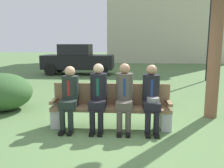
% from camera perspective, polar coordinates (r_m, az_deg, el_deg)
% --- Properties ---
extents(ground_plane, '(80.00, 80.00, 0.00)m').
position_cam_1_polar(ground_plane, '(4.70, 1.85, -11.70)').
color(ground_plane, '#537342').
extents(park_bench, '(2.43, 0.44, 0.90)m').
position_cam_1_polar(park_bench, '(4.88, -0.28, -5.45)').
color(park_bench, brown).
rests_on(park_bench, ground).
extents(seated_man_leftmost, '(0.34, 0.72, 1.27)m').
position_cam_1_polar(seated_man_leftmost, '(4.82, -10.29, -2.46)').
color(seated_man_leftmost, '#1E2823').
rests_on(seated_man_leftmost, ground).
extents(seated_man_centerleft, '(0.34, 0.72, 1.33)m').
position_cam_1_polar(seated_man_centerleft, '(4.70, -3.38, -2.24)').
color(seated_man_centerleft, black).
rests_on(seated_man_centerleft, ground).
extents(seated_man_centerright, '(0.34, 0.72, 1.33)m').
position_cam_1_polar(seated_man_centerright, '(4.67, 3.04, -2.30)').
color(seated_man_centerright, '#4C473D').
rests_on(seated_man_centerright, ground).
extents(seated_man_rightmost, '(0.34, 0.72, 1.31)m').
position_cam_1_polar(seated_man_rightmost, '(4.68, 9.56, -2.56)').
color(seated_man_rightmost, black).
rests_on(seated_man_rightmost, ground).
extents(shrub_near_bench, '(1.06, 0.97, 0.66)m').
position_cam_1_polar(shrub_near_bench, '(6.80, 9.25, -2.11)').
color(shrub_near_bench, '#2B732C').
rests_on(shrub_near_bench, ground).
extents(shrub_mid_lawn, '(1.55, 1.42, 0.97)m').
position_cam_1_polar(shrub_mid_lawn, '(6.72, -25.20, -1.75)').
color(shrub_mid_lawn, '#33572C').
rests_on(shrub_mid_lawn, ground).
extents(parked_car_near, '(3.93, 1.76, 1.68)m').
position_cam_1_polar(parked_car_near, '(13.34, -8.30, 5.94)').
color(parked_car_near, black).
rests_on(parked_car_near, ground).
extents(street_lamp, '(0.24, 0.24, 4.00)m').
position_cam_1_polar(street_lamp, '(11.74, 22.64, 12.50)').
color(street_lamp, black).
rests_on(street_lamp, ground).
extents(building_backdrop, '(11.19, 7.97, 11.68)m').
position_cam_1_polar(building_backdrop, '(24.97, 12.63, 19.18)').
color(building_backdrop, beige).
rests_on(building_backdrop, ground).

